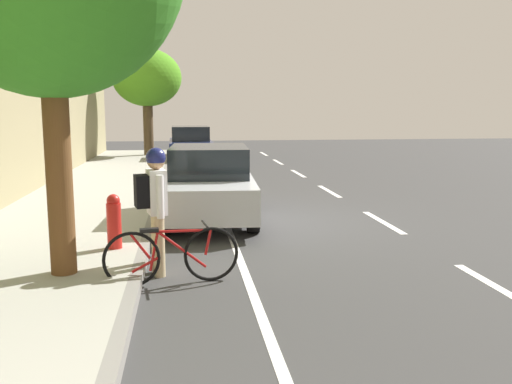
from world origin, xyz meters
name	(u,v)px	position (x,y,z in m)	size (l,w,h in m)	color
ground	(259,221)	(0.00, 0.00, 0.00)	(55.95, 55.95, 0.00)	#373737
sidewalk	(67,222)	(3.80, 0.00, 0.08)	(3.14, 34.97, 0.17)	#A1A196
curb_edge	(152,220)	(2.15, 0.00, 0.08)	(0.16, 34.97, 0.17)	gray
lane_stripe_centre	(383,222)	(-2.49, 0.42, 0.00)	(0.14, 35.80, 0.01)	white
lane_stripe_bike_edge	(226,222)	(0.68, 0.00, 0.00)	(0.12, 34.97, 0.01)	white
parked_sedan_dark_blue_nearest	(190,144)	(1.22, -12.84, 0.75)	(1.89, 4.43, 1.52)	navy
parked_sedan_silver_second	(209,183)	(0.99, -0.41, 0.75)	(2.01, 4.48, 1.52)	#B7BABF
bicycle_at_curb	(172,255)	(1.69, 3.85, 0.39)	(1.77, 0.46, 0.79)	black
cyclist_with_backpack	(155,198)	(1.91, 3.41, 1.09)	(0.47, 0.61, 1.77)	#C6B284
street_tree_near_cyclist	(147,78)	(3.08, -14.60, 3.60)	(3.09, 3.09, 4.76)	brown
fire_hydrant	(114,221)	(2.58, 2.49, 0.59)	(0.22, 0.22, 0.84)	red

